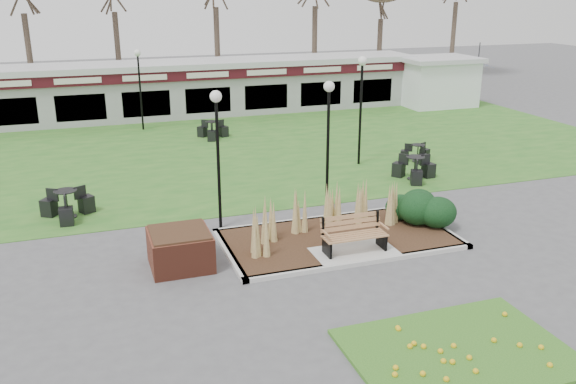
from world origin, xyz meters
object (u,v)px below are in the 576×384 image
object	(u,v)px
brick_planter	(180,249)
lamp_post_near_right	(217,130)
lamp_post_near_left	(328,117)
bistro_set_c	(213,132)
lamp_post_far_right	(361,87)
bistro_set_b	(414,172)
food_pavilion	(202,87)
park_bench	(353,234)
service_hut	(437,81)
patio_umbrella	(477,77)
bistro_set_d	(417,156)
lamp_post_far_left	(139,72)
bistro_set_a	(67,208)

from	to	relation	value
brick_planter	lamp_post_near_right	world-z (taller)	lamp_post_near_right
lamp_post_near_left	bistro_set_c	distance (m)	10.83
lamp_post_far_right	bistro_set_b	xyz separation A→B (m)	(1.04, -2.52, -2.77)
lamp_post_near_right	bistro_set_b	distance (m)	8.47
food_pavilion	park_bench	bearing A→B (deg)	-90.00
brick_planter	bistro_set_c	world-z (taller)	brick_planter
service_hut	patio_umbrella	distance (m)	2.52
brick_planter	patio_umbrella	xyz separation A→B (m)	(20.40, 16.68, 1.11)
bistro_set_c	food_pavilion	bearing A→B (deg)	82.73
bistro_set_c	lamp_post_near_left	bearing A→B (deg)	-82.18
lamp_post_far_right	food_pavilion	bearing A→B (deg)	107.66
bistro_set_c	bistro_set_d	size ratio (longest dim) A/B	1.10
lamp_post_far_right	lamp_post_far_left	distance (m)	11.66
brick_planter	food_pavilion	distance (m)	19.49
service_hut	lamp_post_near_right	distance (m)	22.12
park_bench	bistro_set_d	world-z (taller)	park_bench
park_bench	service_hut	distance (m)	22.32
food_pavilion	lamp_post_near_left	xyz separation A→B (m)	(0.69, -16.23, 1.46)
lamp_post_near_right	bistro_set_a	bearing A→B (deg)	151.58
service_hut	bistro_set_a	world-z (taller)	service_hut
brick_planter	lamp_post_near_left	world-z (taller)	lamp_post_near_left
service_hut	patio_umbrella	size ratio (longest dim) A/B	1.76
service_hut	bistro_set_b	world-z (taller)	service_hut
park_bench	brick_planter	distance (m)	4.47
lamp_post_far_right	park_bench	bearing A→B (deg)	-116.19
lamp_post_far_left	bistro_set_b	xyz separation A→B (m)	(8.45, -11.53, -2.52)
bistro_set_a	food_pavilion	bearing A→B (deg)	63.90
bistro_set_c	lamp_post_near_right	bearing A→B (deg)	-101.02
park_bench	lamp_post_far_left	size ratio (longest dim) A/B	0.44
food_pavilion	bistro_set_c	bearing A→B (deg)	-97.27
patio_umbrella	bistro_set_c	bearing A→B (deg)	-168.05
brick_planter	bistro_set_d	xyz separation A→B (m)	(10.58, 6.53, -0.22)
bistro_set_d	patio_umbrella	size ratio (longest dim) A/B	0.53
bistro_set_b	food_pavilion	bearing A→B (deg)	108.50
brick_planter	service_hut	bearing A→B (deg)	43.52
service_hut	patio_umbrella	xyz separation A→B (m)	(2.50, -0.32, 0.13)
service_hut	lamp_post_far_left	xyz separation A→B (m)	(-17.10, -1.00, 1.38)
service_hut	lamp_post_far_left	bearing A→B (deg)	-176.65
bistro_set_a	bistro_set_b	distance (m)	11.94
park_bench	bistro_set_d	distance (m)	9.55
service_hut	patio_umbrella	world-z (taller)	service_hut
brick_planter	food_pavilion	size ratio (longest dim) A/B	0.06
bistro_set_c	lamp_post_far_left	bearing A→B (deg)	134.90
lamp_post_near_right	lamp_post_far_left	distance (m)	13.82
service_hut	bistro_set_a	bearing A→B (deg)	-148.71
bistro_set_a	bistro_set_b	size ratio (longest dim) A/B	1.01
bistro_set_d	park_bench	bearing A→B (deg)	-130.33
bistro_set_a	bistro_set_d	xyz separation A→B (m)	(13.27, 2.04, -0.05)
bistro_set_b	bistro_set_c	distance (m)	10.31
bistro_set_b	bistro_set_c	xyz separation A→B (m)	(-5.59, 8.66, -0.02)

